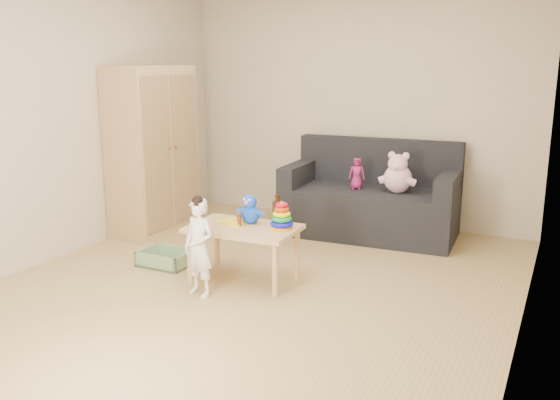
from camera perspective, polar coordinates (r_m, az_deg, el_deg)
The scene contains 13 objects.
room at distance 4.65m, azimuth -1.94°, elevation 7.25°, with size 4.50×4.50×4.50m.
wardrobe at distance 6.38m, azimuth -12.17°, elevation 4.69°, with size 0.48×0.97×1.74m, color tan.
sofa at distance 6.26m, azimuth 8.59°, elevation -1.14°, with size 1.75×0.88×0.49m, color black.
play_table at distance 4.93m, azimuth -3.50°, elevation -5.14°, with size 0.88×0.56×0.46m, color #E9B280.
storage_bin at distance 5.42m, azimuth -10.91°, elevation -5.48°, with size 0.45×0.33×0.13m, color gray, non-canonical shape.
toddler at distance 4.61m, azimuth -7.80°, elevation -4.67°, with size 0.28×0.19×0.75m, color white.
pink_bear at distance 6.06m, azimuth 11.28°, elevation 2.33°, with size 0.30×0.26×0.35m, color #FFBBDA, non-canonical shape.
doll at distance 6.16m, azimuth 7.40°, elevation 2.53°, with size 0.16×0.11×0.32m, color #AC206C.
ring_stacker at distance 4.77m, azimuth 0.17°, elevation -1.76°, with size 0.19×0.19×0.22m.
brown_bottle at distance 4.91m, azimuth -0.23°, elevation -1.12°, with size 0.08×0.08×0.25m.
blue_plush at distance 4.93m, azimuth -2.87°, elevation -0.82°, with size 0.21×0.16×0.25m, color #1C53FF, non-canonical shape.
wooden_figure at distance 4.86m, azimuth -3.93°, elevation -1.84°, with size 0.05×0.04×0.12m, color brown, non-canonical shape.
yellow_book at distance 4.99m, azimuth -4.40°, elevation -2.06°, with size 0.21×0.21×0.02m, color yellow.
Camera 1 is at (2.20, -4.07, 1.78)m, focal length 38.00 mm.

